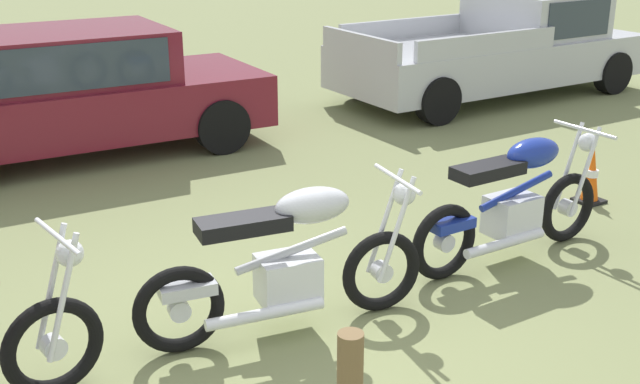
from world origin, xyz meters
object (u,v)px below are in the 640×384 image
motorcycle_blue (514,202)px  motorcycle_silver (289,263)px  pickup_truck_silver (504,45)px  traffic_cone (591,178)px  car_burgundy (71,86)px

motorcycle_blue → motorcycle_silver: bearing=-178.9°
pickup_truck_silver → traffic_cone: (-2.61, -3.93, -0.51)m
motorcycle_silver → car_burgundy: size_ratio=0.47×
motorcycle_blue → car_burgundy: car_burgundy is taller
motorcycle_silver → pickup_truck_silver: bearing=44.5°
motorcycle_silver → car_burgundy: (-0.06, 4.89, 0.30)m
car_burgundy → traffic_cone: bearing=-46.0°
motorcycle_blue → traffic_cone: (1.60, 0.54, -0.25)m
motorcycle_blue → car_burgundy: 5.31m
motorcycle_blue → car_burgundy: bearing=113.8°
pickup_truck_silver → traffic_cone: 4.74m
car_burgundy → pickup_truck_silver: 6.40m
motorcycle_silver → motorcycle_blue: 2.12m
car_burgundy → traffic_cone: car_burgundy is taller
motorcycle_blue → traffic_cone: bearing=18.3°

